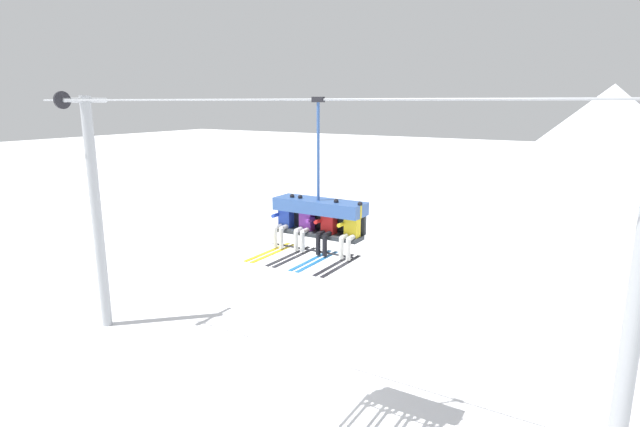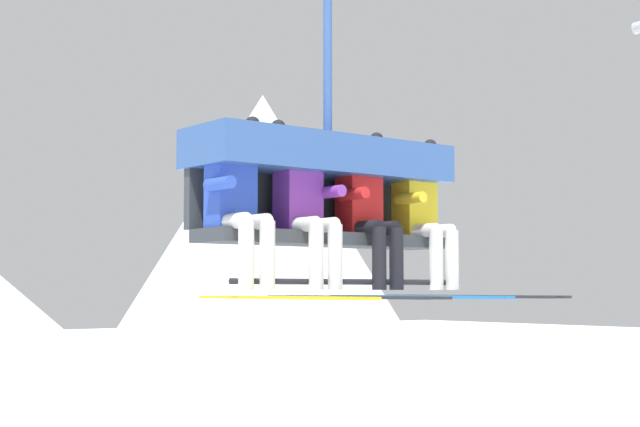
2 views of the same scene
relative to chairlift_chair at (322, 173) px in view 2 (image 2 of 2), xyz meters
name	(u,v)px [view 2 (image 2 of 2)]	position (x,y,z in m)	size (l,w,h in m)	color
mountain_peak_central	(262,228)	(29.61, 44.14, 2.87)	(20.31, 20.31, 16.76)	white
chairlift_chair	(322,173)	(0.00, 0.00, 0.00)	(2.24, 0.74, 3.50)	#33383D
skier_blue	(240,202)	(-0.90, -0.21, -0.30)	(0.48, 1.70, 1.34)	#2847B7
skier_purple	(307,206)	(-0.31, -0.21, -0.30)	(0.48, 1.70, 1.34)	purple
skier_red	(369,210)	(0.31, -0.21, -0.30)	(0.48, 1.70, 1.34)	red
skier_yellow	(425,214)	(0.91, -0.21, -0.30)	(0.48, 1.70, 1.34)	yellow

